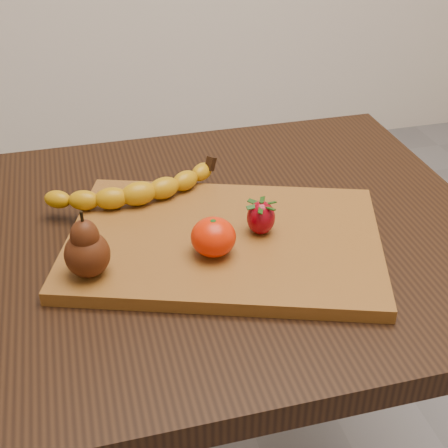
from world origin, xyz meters
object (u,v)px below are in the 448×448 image
object	(u,v)px
cutting_board	(224,241)
mandarin	(213,237)
pear	(86,244)
table	(169,288)

from	to	relation	value
cutting_board	mandarin	size ratio (longest dim) A/B	7.18
cutting_board	pear	size ratio (longest dim) A/B	4.78
table	mandarin	xyz separation A→B (m)	(0.05, -0.08, 0.14)
table	cutting_board	xyz separation A→B (m)	(0.08, -0.05, 0.11)
cutting_board	pear	distance (m)	0.21
pear	mandarin	bearing A→B (deg)	0.62
cutting_board	mandarin	world-z (taller)	mandarin
cutting_board	table	bearing A→B (deg)	168.37
pear	mandarin	xyz separation A→B (m)	(0.17, 0.00, -0.02)
mandarin	table	bearing A→B (deg)	122.57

